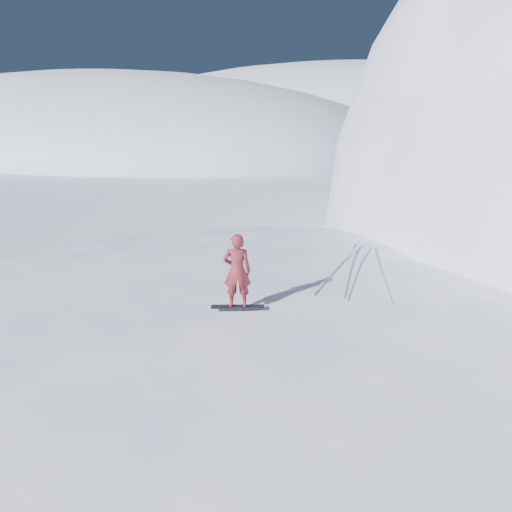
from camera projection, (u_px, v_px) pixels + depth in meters
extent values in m
plane|color=white|center=(322.00, 410.00, 12.49)|extent=(400.00, 400.00, 0.00)
ellipsoid|color=white|center=(391.00, 367.00, 14.57)|extent=(36.00, 28.00, 4.80)
ellipsoid|color=white|center=(89.00, 149.00, 94.87)|extent=(120.00, 70.00, 28.00)
ellipsoid|color=white|center=(329.00, 140.00, 123.62)|extent=(140.00, 90.00, 36.00)
ellipsoid|color=white|center=(145.00, 408.00, 12.60)|extent=(6.00, 5.40, 0.80)
ellipsoid|color=white|center=(329.00, 313.00, 18.47)|extent=(7.00, 6.30, 1.00)
cube|color=black|center=(238.00, 307.00, 12.71)|extent=(1.31, 0.88, 0.02)
imported|color=maroon|center=(237.00, 271.00, 12.44)|extent=(0.83, 0.74, 1.91)
ellipsoid|color=white|center=(140.00, 160.00, 73.59)|extent=(11.35, 9.08, 7.94)
cube|color=silver|center=(340.00, 264.00, 16.21)|extent=(0.60, 5.98, 0.04)
cube|color=silver|center=(351.00, 265.00, 16.04)|extent=(1.51, 5.84, 0.04)
cube|color=silver|center=(358.00, 267.00, 15.92)|extent=(1.19, 5.90, 0.04)
cube|color=silver|center=(380.00, 270.00, 15.60)|extent=(2.17, 5.64, 0.04)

